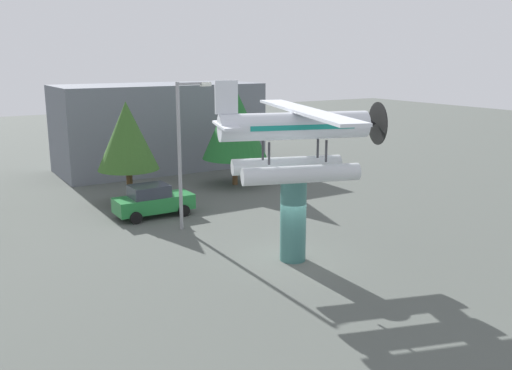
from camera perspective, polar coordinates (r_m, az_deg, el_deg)
The scene contains 8 objects.
ground_plane at distance 24.15m, azimuth 3.75°, elevation -7.61°, with size 140.00×140.00×0.00m, color #4C514C.
display_pedestal at distance 23.58m, azimuth 3.82°, elevation -3.52°, with size 1.10×1.10×3.59m, color #386B66.
floatplane_monument at distance 22.88m, azimuth 4.26°, elevation 4.86°, with size 7.20×10.24×4.00m.
car_mid_green at distance 30.72m, azimuth -10.50°, elevation -1.57°, with size 4.20×2.02×1.76m.
streetlight_primary at distance 27.62m, azimuth -7.45°, elevation 4.12°, with size 1.84×0.28×7.32m.
storefront_building at distance 43.80m, azimuth -9.82°, elevation 5.90°, with size 15.25×6.40×6.47m, color slate.
tree_east at distance 32.99m, azimuth -13.02°, elevation 4.89°, with size 3.54×3.54×6.02m.
tree_center_back at distance 37.28m, azimuth -2.20°, elevation 6.44°, with size 4.37×4.37×6.68m.
Camera 1 is at (-13.12, -18.42, 8.47)m, focal length 39.17 mm.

